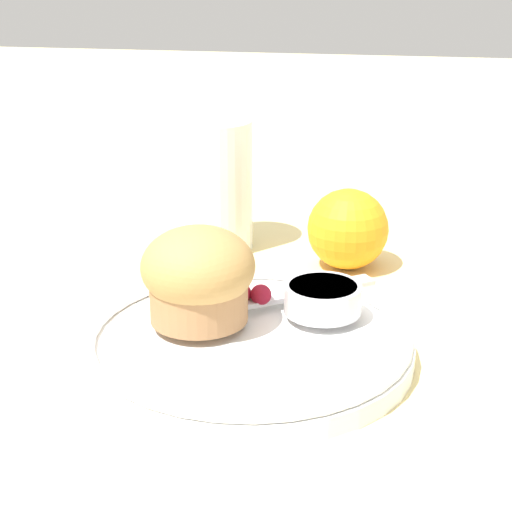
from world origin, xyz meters
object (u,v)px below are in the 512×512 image
Objects in this scene: butter_knife at (282,296)px; orange_fruit at (348,229)px; muffin at (197,277)px; juice_glass at (213,185)px.

orange_fruit is (0.04, 0.12, 0.01)m from butter_knife.
orange_fruit is (0.09, 0.17, -0.02)m from muffin.
muffin is 0.08m from butter_knife.
butter_knife is at bearing -108.13° from orange_fruit.
juice_glass reaches higher than muffin.
muffin reaches higher than orange_fruit.
orange_fruit is at bearing 61.43° from muffin.
butter_knife is 1.12× the size of juice_glass.
muffin is at bearing -118.57° from orange_fruit.
juice_glass is at bearing 84.19° from butter_knife.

